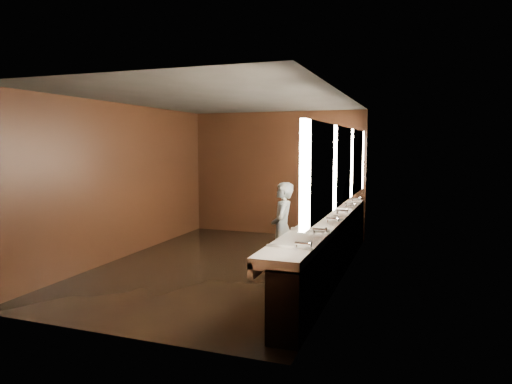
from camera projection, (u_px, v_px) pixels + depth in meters
floor at (224, 266)px, 7.76m from camera, size 6.00×6.00×0.00m
ceiling at (223, 99)px, 7.47m from camera, size 4.00×6.00×0.02m
wall_back at (277, 174)px, 10.42m from camera, size 4.00×0.02×2.80m
wall_front at (109, 208)px, 4.81m from camera, size 4.00×0.02×2.80m
wall_left at (123, 181)px, 8.29m from camera, size 0.02×6.00×2.80m
wall_right at (344, 188)px, 6.94m from camera, size 0.02×6.00×2.80m
sink_counter at (329, 245)px, 7.10m from camera, size 0.55×5.40×1.01m
mirror_band at (343, 165)px, 6.91m from camera, size 0.06×5.03×1.15m
person at (282, 228)px, 7.23m from camera, size 0.44×0.59×1.47m
trash_bin at (313, 259)px, 7.05m from camera, size 0.42×0.42×0.59m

